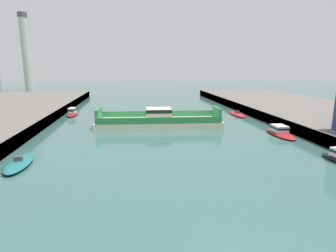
# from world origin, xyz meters

# --- Properties ---
(chain_ferry) EXTENTS (22.44, 8.16, 3.30)m
(chain_ferry) POSITION_xyz_m (-0.47, 37.41, 1.01)
(chain_ferry) COLOR beige
(chain_ferry) RESTS_ON ground
(moored_boat_near_right) EXTENTS (2.87, 7.66, 1.49)m
(moored_boat_near_right) POSITION_xyz_m (17.73, 28.40, 0.56)
(moored_boat_near_right) COLOR red
(moored_boat_near_right) RESTS_ON ground
(moored_boat_mid_left) EXTENTS (2.54, 8.34, 0.95)m
(moored_boat_mid_left) POSITION_xyz_m (17.78, 46.59, 0.24)
(moored_boat_mid_left) COLOR red
(moored_boat_mid_left) RESTS_ON ground
(moored_boat_far_left) EXTENTS (2.76, 6.77, 1.10)m
(moored_boat_far_left) POSITION_xyz_m (-17.39, 19.04, 0.31)
(moored_boat_far_left) COLOR #237075
(moored_boat_far_left) RESTS_ON ground
(moored_boat_upstream_a) EXTENTS (2.04, 6.33, 1.74)m
(moored_boat_upstream_a) POSITION_xyz_m (-18.08, 50.65, 0.65)
(moored_boat_upstream_a) COLOR red
(moored_boat_upstream_a) RESTS_ON ground
(smokestack_distant_b) EXTENTS (3.86, 3.86, 32.79)m
(smokestack_distant_b) POSITION_xyz_m (-50.24, 119.85, 17.42)
(smokestack_distant_b) COLOR beige
(smokestack_distant_b) RESTS_ON ground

